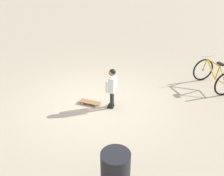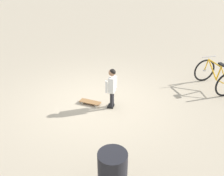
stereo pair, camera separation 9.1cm
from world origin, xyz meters
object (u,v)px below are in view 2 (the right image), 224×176
at_px(bicycle_mid, 215,76).
at_px(trash_bin, 113,175).
at_px(skateboard, 90,102).
at_px(child_person, 112,84).

distance_m(bicycle_mid, trash_bin, 4.80).
relative_size(bicycle_mid, trash_bin, 1.49).
xyz_separation_m(skateboard, trash_bin, (-1.71, 2.35, 0.37)).
distance_m(skateboard, bicycle_mid, 3.69).
xyz_separation_m(child_person, skateboard, (0.58, 0.10, -0.60)).
distance_m(child_person, bicycle_mid, 3.19).
height_order(child_person, trash_bin, child_person).
xyz_separation_m(skateboard, bicycle_mid, (-2.86, -2.31, 0.32)).
bearing_deg(bicycle_mid, trash_bin, 76.10).
bearing_deg(child_person, skateboard, 10.16).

